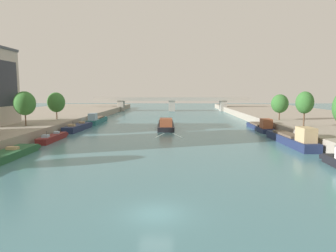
# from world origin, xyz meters

# --- Properties ---
(ground_plane) EXTENTS (400.00, 400.00, 0.00)m
(ground_plane) POSITION_xyz_m (0.00, 0.00, 0.00)
(ground_plane) COLOR teal
(quay_left) EXTENTS (36.00, 170.00, 2.03)m
(quay_left) POSITION_xyz_m (-41.19, 55.00, 1.01)
(quay_left) COLOR gray
(quay_left) RESTS_ON ground
(quay_right) EXTENTS (36.00, 170.00, 2.03)m
(quay_right) POSITION_xyz_m (41.19, 55.00, 1.01)
(quay_right) COLOR gray
(quay_right) RESTS_ON ground
(barge_midriver) EXTENTS (4.38, 19.68, 2.84)m
(barge_midriver) POSITION_xyz_m (-0.83, 51.32, 0.84)
(barge_midriver) COLOR black
(barge_midriver) RESTS_ON ground
(wake_behind_barge) EXTENTS (5.60, 5.98, 0.03)m
(wake_behind_barge) POSITION_xyz_m (0.10, 38.52, 0.01)
(wake_behind_barge) COLOR silver
(wake_behind_barge) RESTS_ON ground
(moored_boat_left_far) EXTENTS (1.99, 10.38, 2.16)m
(moored_boat_left_far) POSITION_xyz_m (-20.95, 31.68, 0.56)
(moored_boat_left_far) COLOR maroon
(moored_boat_left_far) RESTS_ON ground
(moored_boat_left_lone) EXTENTS (3.06, 13.67, 2.45)m
(moored_boat_left_lone) POSITION_xyz_m (-21.07, 46.24, 0.70)
(moored_boat_left_lone) COLOR #1E284C
(moored_boat_left_lone) RESTS_ON ground
(moored_boat_left_downstream) EXTENTS (2.85, 15.42, 3.12)m
(moored_boat_left_downstream) POSITION_xyz_m (-20.62, 61.13, 0.96)
(moored_boat_left_downstream) COLOR #23666B
(moored_boat_left_downstream) RESTS_ON ground
(moored_boat_right_lone) EXTENTS (3.21, 16.85, 3.57)m
(moored_boat_right_lone) POSITION_xyz_m (21.13, 28.42, 1.06)
(moored_boat_right_lone) COLOR #1E284C
(moored_boat_right_lone) RESTS_ON ground
(moored_boat_right_near) EXTENTS (3.01, 15.73, 3.01)m
(moored_boat_right_near) POSITION_xyz_m (21.39, 47.68, 0.87)
(moored_boat_right_near) COLOR #1E284C
(moored_boat_right_near) RESTS_ON ground
(tree_left_end_of_row) EXTENTS (4.22, 4.22, 6.95)m
(tree_left_end_of_row) POSITION_xyz_m (-28.67, 37.31, 6.58)
(tree_left_end_of_row) COLOR brown
(tree_left_end_of_row) RESTS_ON quay_left
(tree_left_midway) EXTENTS (4.28, 4.28, 6.69)m
(tree_left_midway) POSITION_xyz_m (-28.22, 51.81, 6.24)
(tree_left_midway) COLOR brown
(tree_left_midway) RESTS_ON quay_left
(tree_right_past_mid) EXTENTS (3.39, 3.39, 6.93)m
(tree_right_past_mid) POSITION_xyz_m (26.75, 37.29, 6.78)
(tree_right_past_mid) COLOR brown
(tree_right_past_mid) RESTS_ON quay_right
(tree_right_midway) EXTENTS (4.02, 4.02, 6.22)m
(tree_right_midway) POSITION_xyz_m (26.72, 50.82, 6.00)
(tree_right_midway) COLOR brown
(tree_right_midway) RESTS_ON quay_right
(bridge_far) EXTENTS (70.37, 4.40, 6.24)m
(bridge_far) POSITION_xyz_m (0.00, 112.42, 4.07)
(bridge_far) COLOR #9E998E
(bridge_far) RESTS_ON ground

